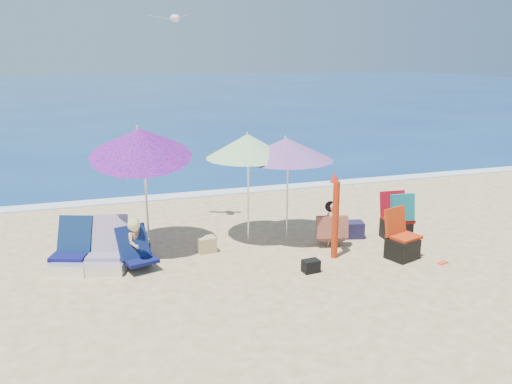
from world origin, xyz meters
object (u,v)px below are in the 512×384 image
object	(u,v)px
chair_navy	(72,256)
camp_chair_right	(397,222)
umbrella_turquoise	(286,149)
person_left	(137,243)
camp_chair_left	(402,244)
seagull	(174,18)
umbrella_blue	(140,143)
umbrella_striped	(248,146)
furled_umbrella	(335,212)
chair_rainbow	(108,255)
person_center	(332,225)

from	to	relation	value
chair_navy	camp_chair_right	bearing A→B (deg)	-4.04
umbrella_turquoise	camp_chair_right	xyz separation A→B (m)	(2.00, -0.65, -1.40)
person_left	camp_chair_left	bearing A→B (deg)	-12.65
umbrella_turquoise	camp_chair_left	world-z (taller)	umbrella_turquoise
seagull	umbrella_turquoise	bearing A→B (deg)	-36.34
camp_chair_right	person_left	bearing A→B (deg)	178.46
umbrella_blue	umbrella_turquoise	bearing A→B (deg)	-4.06
umbrella_blue	chair_navy	bearing A→B (deg)	-161.18
umbrella_striped	chair_navy	xyz separation A→B (m)	(-3.14, -0.45, -1.58)
umbrella_striped	seagull	world-z (taller)	seagull
chair_navy	person_left	distance (m)	1.08
umbrella_blue	person_left	xyz separation A→B (m)	(-0.21, -0.70, -1.54)
furled_umbrella	camp_chair_left	world-z (taller)	furled_umbrella
umbrella_blue	seagull	world-z (taller)	seagull
chair_rainbow	camp_chair_right	distance (m)	5.27
furled_umbrella	person_left	size ratio (longest dim) A/B	1.63
camp_chair_left	camp_chair_right	bearing A→B (deg)	62.48
camp_chair_left	camp_chair_right	distance (m)	0.96
umbrella_turquoise	furled_umbrella	bearing A→B (deg)	-67.25
umbrella_blue	chair_navy	size ratio (longest dim) A/B	2.50
person_center	person_left	bearing A→B (deg)	178.34
chair_navy	camp_chair_left	bearing A→B (deg)	-13.18
umbrella_blue	furled_umbrella	size ratio (longest dim) A/B	1.60
camp_chair_left	seagull	xyz separation A→B (m)	(-3.30, 2.78, 3.79)
chair_rainbow	camp_chair_left	size ratio (longest dim) A/B	1.12
umbrella_turquoise	person_left	bearing A→B (deg)	-169.43
camp_chair_left	person_left	xyz separation A→B (m)	(-4.35, 0.98, 0.16)
chair_navy	camp_chair_left	size ratio (longest dim) A/B	1.13
camp_chair_left	person_center	world-z (taller)	camp_chair_left
umbrella_striped	camp_chair_right	size ratio (longest dim) A/B	2.20
umbrella_blue	seagull	distance (m)	2.50
furled_umbrella	person_left	xyz separation A→B (m)	(-3.26, 0.59, -0.40)
furled_umbrella	camp_chair_right	distance (m)	1.67
chair_rainbow	camp_chair_right	size ratio (longest dim) A/B	1.02
chair_rainbow	person_center	distance (m)	3.94
umbrella_striped	camp_chair_left	bearing A→B (deg)	-37.40
umbrella_striped	person_left	size ratio (longest dim) A/B	2.24
umbrella_blue	chair_navy	distance (m)	2.18
umbrella_striped	camp_chair_right	world-z (taller)	umbrella_striped
chair_navy	umbrella_blue	bearing A→B (deg)	18.82
umbrella_turquoise	person_left	size ratio (longest dim) A/B	2.16
umbrella_blue	person_left	bearing A→B (deg)	-106.68
person_left	umbrella_turquoise	bearing A→B (deg)	10.57
furled_umbrella	seagull	distance (m)	4.58
furled_umbrella	umbrella_blue	bearing A→B (deg)	156.94
chair_rainbow	person_center	bearing A→B (deg)	-3.30
umbrella_striped	camp_chair_left	xyz separation A→B (m)	(2.23, -1.71, -1.53)
umbrella_blue	camp_chair_right	bearing A→B (deg)	-10.30
camp_chair_left	seagull	distance (m)	5.74
chair_navy	person_left	world-z (taller)	person_left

